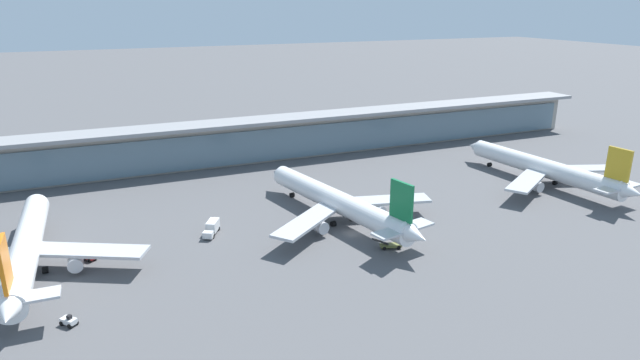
# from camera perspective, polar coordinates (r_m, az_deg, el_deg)

# --- Properties ---
(ground_plane) EXTENTS (1200.00, 1200.00, 0.00)m
(ground_plane) POSITION_cam_1_polar(r_m,az_deg,el_deg) (132.94, 3.43, -5.63)
(ground_plane) COLOR #515154
(airliner_left_stand) EXTENTS (48.33, 62.75, 16.73)m
(airliner_left_stand) POSITION_cam_1_polar(r_m,az_deg,el_deg) (127.80, -28.53, -6.40)
(airliner_left_stand) COLOR white
(airliner_left_stand) RESTS_ON ground
(airliner_centre_stand) EXTENTS (47.27, 62.36, 16.73)m
(airliner_centre_stand) POSITION_cam_1_polar(r_m,az_deg,el_deg) (137.85, 2.04, -2.35)
(airliner_centre_stand) COLOR white
(airliner_centre_stand) RESTS_ON ground
(airliner_right_stand) EXTENTS (48.09, 62.85, 16.73)m
(airliner_right_stand) POSITION_cam_1_polar(r_m,az_deg,el_deg) (179.54, 22.65, 1.13)
(airliner_right_stand) COLOR white
(airliner_right_stand) RESTS_ON ground
(service_truck_under_wing_red) EXTENTS (3.01, 3.32, 2.05)m
(service_truck_under_wing_red) POSITION_cam_1_polar(r_m,az_deg,el_deg) (129.42, -23.07, -7.43)
(service_truck_under_wing_red) COLOR #B21E1E
(service_truck_under_wing_red) RESTS_ON ground
(service_truck_mid_apron_olive) EXTENTS (6.92, 3.13, 2.70)m
(service_truck_mid_apron_olive) POSITION_cam_1_polar(r_m,az_deg,el_deg) (125.78, 7.34, -6.80)
(service_truck_mid_apron_olive) COLOR olive
(service_truck_mid_apron_olive) RESTS_ON ground
(service_truck_by_tail_white) EXTENTS (3.18, 3.27, 2.05)m
(service_truck_by_tail_white) POSITION_cam_1_polar(r_m,az_deg,el_deg) (106.85, -24.90, -13.28)
(service_truck_by_tail_white) COLOR silver
(service_truck_by_tail_white) RESTS_ON ground
(service_truck_on_taxiway_white) EXTENTS (5.51, 7.51, 3.10)m
(service_truck_on_taxiway_white) POSITION_cam_1_polar(r_m,az_deg,el_deg) (134.45, -11.30, -4.91)
(service_truck_on_taxiway_white) COLOR silver
(service_truck_on_taxiway_white) RESTS_ON ground
(terminal_building) EXTENTS (273.30, 12.80, 15.20)m
(terminal_building) POSITION_cam_1_polar(r_m,az_deg,el_deg) (192.94, -5.99, 4.38)
(terminal_building) COLOR #9E998E
(terminal_building) RESTS_ON ground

